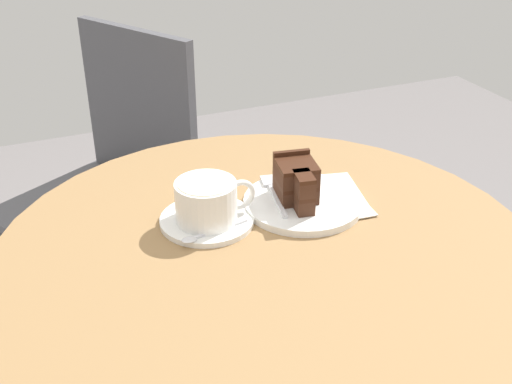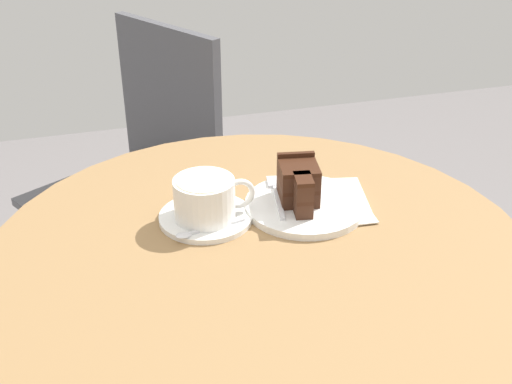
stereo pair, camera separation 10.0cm
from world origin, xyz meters
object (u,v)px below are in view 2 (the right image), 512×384
object	(u,v)px
cafe_chair	(144,167)
coffee_cup	(206,198)
saucer	(206,217)
cake_slice	(299,184)
cake_plate	(305,205)
napkin	(322,203)
teaspoon	(202,230)
fork	(276,192)

from	to	relation	value
cafe_chair	coffee_cup	bearing A→B (deg)	-26.97
saucer	cake_slice	size ratio (longest dim) A/B	1.41
cake_plate	napkin	distance (m)	0.03
teaspoon	napkin	bearing A→B (deg)	-179.78
teaspoon	fork	distance (m)	0.16
teaspoon	cafe_chair	distance (m)	0.70
fork	coffee_cup	bearing A→B (deg)	117.19
cake_plate	napkin	size ratio (longest dim) A/B	1.06
cake_plate	cafe_chair	distance (m)	0.69
saucer	napkin	bearing A→B (deg)	-1.36
saucer	cafe_chair	distance (m)	0.65
cake_plate	cake_slice	distance (m)	0.04
coffee_cup	fork	bearing A→B (deg)	16.00
cake_plate	napkin	bearing A→B (deg)	11.76
cake_plate	cafe_chair	bearing A→B (deg)	107.00
saucer	cake_slice	world-z (taller)	cake_slice
napkin	cafe_chair	bearing A→B (deg)	109.91
saucer	cafe_chair	world-z (taller)	cafe_chair
saucer	fork	size ratio (longest dim) A/B	1.06
cafe_chair	napkin	bearing A→B (deg)	-9.98
teaspoon	napkin	world-z (taller)	teaspoon
napkin	cafe_chair	size ratio (longest dim) A/B	0.21
cake_plate	fork	distance (m)	0.05
saucer	cafe_chair	bearing A→B (deg)	92.97
saucer	cake_plate	xyz separation A→B (m)	(0.16, -0.01, 0.00)
teaspoon	cafe_chair	size ratio (longest dim) A/B	0.13
cake_slice	cake_plate	bearing A→B (deg)	-33.55
saucer	cake_slice	distance (m)	0.16
saucer	napkin	distance (m)	0.19
saucer	fork	xyz separation A→B (m)	(0.13, 0.03, 0.01)
cake_plate	cake_slice	xyz separation A→B (m)	(-0.01, 0.01, 0.04)
teaspoon	napkin	size ratio (longest dim) A/B	0.61
coffee_cup	teaspoon	bearing A→B (deg)	-111.13
saucer	teaspoon	bearing A→B (deg)	-108.80
coffee_cup	cake_slice	world-z (taller)	cake_slice
saucer	coffee_cup	xyz separation A→B (m)	(-0.00, -0.01, 0.04)
coffee_cup	cake_plate	world-z (taller)	coffee_cup
saucer	teaspoon	size ratio (longest dim) A/B	1.33
fork	napkin	bearing A→B (deg)	-105.69
coffee_cup	cake_plate	distance (m)	0.16
napkin	saucer	bearing A→B (deg)	178.64
cake_plate	fork	bearing A→B (deg)	130.22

